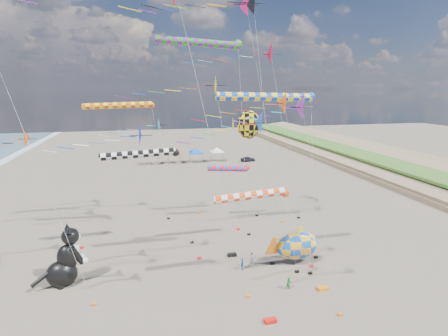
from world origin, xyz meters
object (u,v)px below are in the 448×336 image
person_adult (252,260)px  child_green (289,283)px  fish_inflatable (297,246)px  parked_car (248,159)px  cat_inflatable (64,256)px  child_blue (242,264)px

person_adult → child_green: 4.59m
fish_inflatable → parked_car: bearing=78.3°
cat_inflatable → person_adult: cat_inflatable is taller
person_adult → parked_car: size_ratio=0.48×
fish_inflatable → person_adult: fish_inflatable is taller
cat_inflatable → child_green: (18.56, -5.27, -2.11)m
fish_inflatable → person_adult: 4.56m
child_green → child_blue: 5.00m
person_adult → child_blue: size_ratio=1.46×
child_blue → parked_car: size_ratio=0.33×
fish_inflatable → person_adult: size_ratio=3.36×
fish_inflatable → child_blue: (-5.49, 0.01, -1.29)m
person_adult → child_blue: bearing=160.9°
cat_inflatable → child_green: bearing=-37.5°
cat_inflatable → parked_car: bearing=34.8°
fish_inflatable → child_green: size_ratio=5.17×
cat_inflatable → parked_car: cat_inflatable is taller
child_blue → parked_car: (15.43, 48.14, 0.03)m
cat_inflatable → fish_inflatable: bearing=-25.1°
cat_inflatable → fish_inflatable: 21.15m
child_green → child_blue: bearing=125.8°
fish_inflatable → parked_car: size_ratio=1.60×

